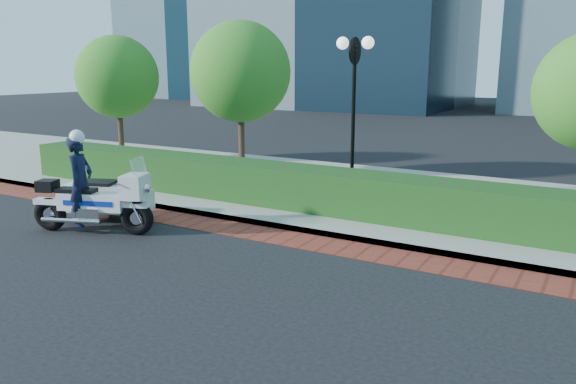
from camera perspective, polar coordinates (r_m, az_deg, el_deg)
The scene contains 8 objects.
ground at distance 11.56m, azimuth -8.83°, elevation -5.76°, with size 120.00×120.00×0.00m, color black.
brick_strip at distance 12.70m, azimuth -4.57°, elevation -3.92°, with size 60.00×1.00×0.01m, color maroon.
sidewalk at distance 16.45m, azimuth 4.38°, elevation 0.19°, with size 60.00×8.00×0.15m, color gray.
hedge_main at distance 14.25m, azimuth 0.19°, elevation 0.64°, with size 18.00×1.20×1.00m, color black.
lamppost at distance 14.93m, azimuth 6.71°, elevation 10.05°, with size 1.02×0.70×4.21m.
tree_a at distance 21.90m, azimuth -16.95°, elevation 11.11°, with size 3.00×3.00×4.58m.
tree_b at distance 18.27m, azimuth -4.86°, elevation 12.05°, with size 3.20×3.20×4.89m.
police_motorcycle at distance 13.46m, azimuth -18.95°, elevation -0.20°, with size 2.89×2.13×2.29m.
Camera 1 is at (6.98, -8.47, 3.63)m, focal length 35.00 mm.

